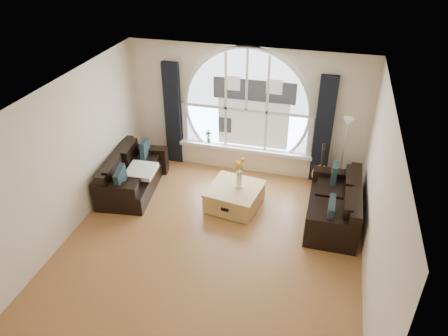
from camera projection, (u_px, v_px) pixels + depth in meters
ground at (211, 247)px, 7.31m from camera, size 5.00×5.50×0.01m
ceiling at (207, 99)px, 5.91m from camera, size 5.00×5.50×0.01m
wall_back at (247, 111)px, 8.88m from camera, size 5.00×0.01×2.70m
wall_front at (132, 323)px, 4.34m from camera, size 5.00×0.01×2.70m
wall_left at (66, 160)px, 7.16m from camera, size 0.01×5.50×2.70m
wall_right at (378, 205)px, 6.07m from camera, size 0.01×5.50×2.70m
attic_slope at (368, 140)px, 5.61m from camera, size 0.92×5.50×0.72m
arched_window at (247, 99)px, 8.71m from camera, size 2.60×0.06×2.15m
window_sill at (245, 149)px, 9.24m from camera, size 2.90×0.22×0.08m
window_frame at (246, 100)px, 8.69m from camera, size 2.76×0.08×2.15m
neighbor_house at (254, 106)px, 8.73m from camera, size 1.70×0.02×1.50m
curtain_left at (173, 114)px, 9.24m from camera, size 0.35×0.12×2.30m
curtain_right at (323, 131)px, 8.54m from camera, size 0.35×0.12×2.30m
sofa_left at (132, 173)px, 8.60m from camera, size 1.07×1.82×0.77m
sofa_right at (334, 203)px, 7.73m from camera, size 0.89×1.78×0.79m
coffee_chest at (235, 196)px, 8.19m from camera, size 1.10×1.10×0.47m
throw_blanket at (141, 171)px, 8.48m from camera, size 0.58×0.58×0.10m
vase_flowers at (239, 169)px, 7.91m from camera, size 0.24×0.24×0.70m
floor_lamp at (343, 155)px, 8.41m from camera, size 0.24×0.24×1.60m
guitar at (322, 165)px, 8.62m from camera, size 0.41×0.32×1.06m
potted_plant at (208, 137)px, 9.32m from camera, size 0.16×0.11×0.28m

